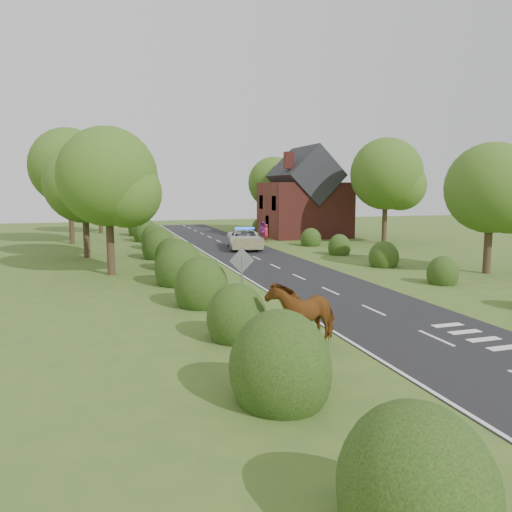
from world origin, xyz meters
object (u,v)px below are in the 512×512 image
object	(u,v)px
pedestrian_red	(266,233)
road_sign	(242,269)
cow	(302,318)
police_van	(245,239)
pedestrian_purple	(262,231)

from	to	relation	value
pedestrian_red	road_sign	bearing A→B (deg)	52.40
cow	police_van	distance (m)	25.53
pedestrian_red	pedestrian_purple	world-z (taller)	pedestrian_purple
cow	pedestrian_purple	world-z (taller)	pedestrian_purple
road_sign	pedestrian_red	xyz separation A→B (m)	(9.07, 24.09, -0.83)
pedestrian_purple	pedestrian_red	bearing A→B (deg)	100.03
road_sign	pedestrian_purple	bearing A→B (deg)	70.19
road_sign	police_van	distance (m)	20.51
pedestrian_red	police_van	bearing A→B (deg)	36.18
road_sign	cow	distance (m)	5.39
police_van	cow	bearing A→B (deg)	-91.01
road_sign	pedestrian_red	world-z (taller)	road_sign
cow	pedestrian_red	size ratio (longest dim) A/B	1.50
police_van	pedestrian_red	xyz separation A→B (m)	(3.32, 4.43, 0.02)
police_van	pedestrian_purple	xyz separation A→B (m)	(3.51, 6.06, 0.09)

